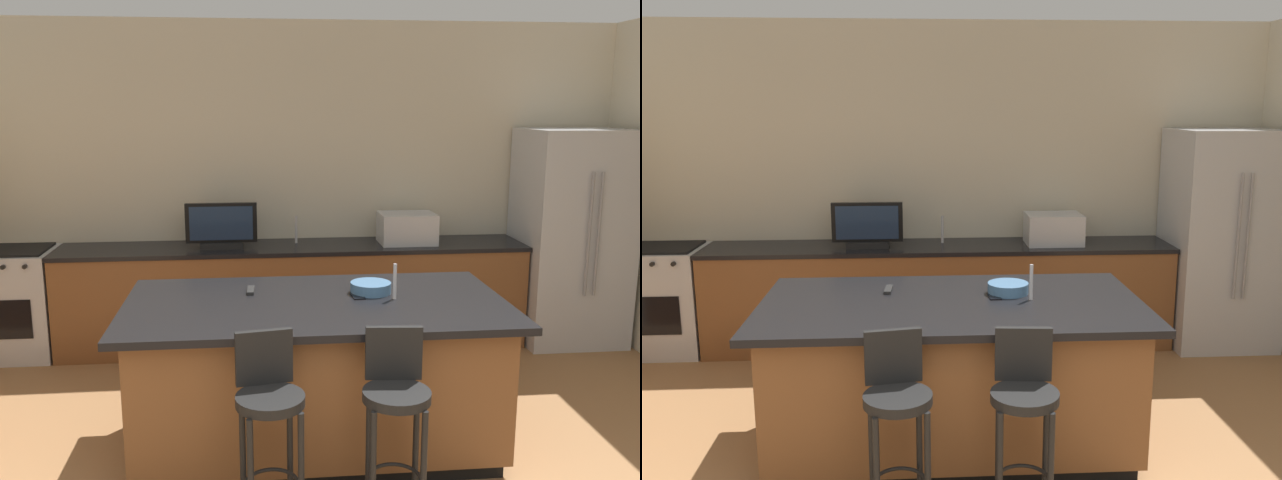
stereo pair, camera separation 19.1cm
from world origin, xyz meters
TOP-DOWN VIEW (x-y plane):
  - wall_back at (0.00, 4.02)m, footprint 6.29×0.12m
  - counter_back at (-0.06, 3.64)m, footprint 4.02×0.62m
  - kitchen_island at (-0.04, 1.84)m, footprint 2.30×1.23m
  - refrigerator at (2.39, 3.56)m, footprint 0.88×0.80m
  - range_oven at (-2.46, 3.64)m, footprint 0.75×0.63m
  - microwave at (0.93, 3.64)m, footprint 0.48×0.36m
  - tv_monitor at (-0.67, 3.58)m, footprint 0.60×0.16m
  - sink_faucet_back at (-0.03, 3.74)m, footprint 0.02×0.02m
  - sink_faucet_island at (0.44, 1.84)m, footprint 0.02×0.02m
  - bar_stool_left at (-0.35, 1.04)m, footprint 0.34×0.36m
  - bar_stool_right at (0.28, 1.03)m, footprint 0.34×0.35m
  - fruit_bowl at (0.32, 1.99)m, footprint 0.26×0.26m
  - cell_phone at (0.22, 1.91)m, footprint 0.08×0.15m
  - tv_remote at (-0.43, 2.09)m, footprint 0.05×0.17m

SIDE VIEW (x-z plane):
  - counter_back at x=-0.06m, z-range 0.00..0.90m
  - range_oven at x=-2.46m, z-range 0.00..0.92m
  - kitchen_island at x=-0.04m, z-range 0.01..0.94m
  - bar_stool_left at x=-0.35m, z-range 0.10..1.10m
  - bar_stool_right at x=0.28m, z-range 0.10..1.10m
  - cell_phone at x=0.22m, z-range 0.94..0.94m
  - tv_remote at x=-0.43m, z-range 0.94..0.96m
  - refrigerator at x=2.39m, z-range 0.00..1.89m
  - fruit_bowl at x=0.32m, z-range 0.94..1.00m
  - sink_faucet_back at x=-0.03m, z-range 0.90..1.14m
  - microwave at x=0.93m, z-range 0.90..1.17m
  - sink_faucet_island at x=0.44m, z-range 0.94..1.16m
  - tv_monitor at x=-0.67m, z-range 0.89..1.27m
  - wall_back at x=0.00m, z-range 0.00..2.81m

